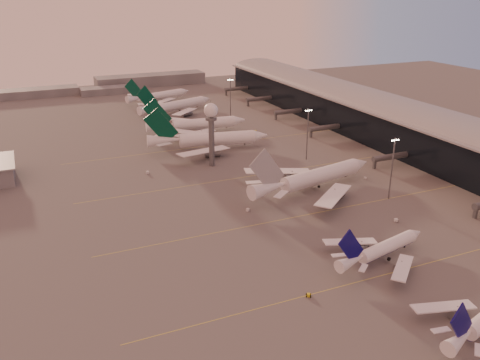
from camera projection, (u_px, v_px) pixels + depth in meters
name	position (u px, v px, depth m)	size (l,w,h in m)	color
ground	(357.00, 307.00, 133.39)	(700.00, 700.00, 0.00)	#5C5959
taxiway_markings	(334.00, 208.00, 192.47)	(180.00, 185.25, 0.02)	gold
terminal	(403.00, 126.00, 264.14)	(57.00, 362.00, 23.04)	black
radar_tower	(211.00, 122.00, 230.14)	(6.40, 6.40, 31.10)	#585B60
mast_b	(392.00, 166.00, 196.07)	(3.60, 0.56, 25.00)	#585B60
mast_c	(308.00, 132.00, 241.13)	(3.60, 0.56, 25.00)	#585B60
mast_d	(230.00, 97.00, 317.20)	(3.60, 0.56, 25.00)	#585B60
distant_horizon	(119.00, 84.00, 410.49)	(165.00, 37.50, 9.00)	slate
narrowbody_mid	(382.00, 251.00, 155.16)	(38.76, 30.58, 15.37)	white
widebody_white	(314.00, 181.00, 208.37)	(64.28, 50.98, 22.90)	white
greentail_a	(209.00, 142.00, 259.49)	(62.65, 50.14, 22.97)	white
greentail_b	(197.00, 126.00, 288.98)	(58.74, 47.27, 21.34)	white
greentail_c	(177.00, 107.00, 333.65)	(55.89, 44.35, 21.20)	white
greentail_d	(159.00, 97.00, 364.62)	(51.15, 40.66, 19.22)	white
gsv_tug_mid	(309.00, 295.00, 137.79)	(3.58, 3.13, 0.88)	yellow
gsv_truck_b	(398.00, 219.00, 180.90)	(6.50, 3.96, 2.47)	silver
gsv_truck_c	(248.00, 208.00, 189.69)	(5.87, 5.07, 2.33)	silver
gsv_catering_b	(366.00, 175.00, 220.63)	(4.43, 2.20, 3.59)	silver
gsv_truck_d	(147.00, 171.00, 227.39)	(2.84, 6.33, 2.47)	silver
gsv_tug_hangar	(255.00, 131.00, 290.68)	(4.28, 3.35, 1.07)	yellow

